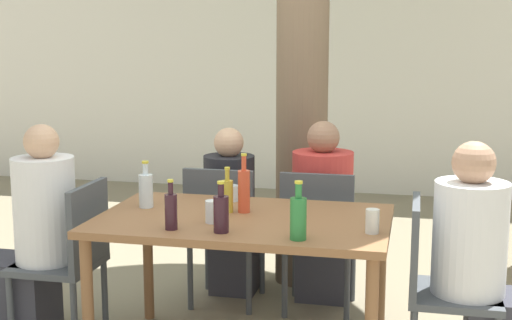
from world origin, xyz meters
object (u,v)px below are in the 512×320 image
dining_table_front (243,232)px  drinking_glass_1 (232,193)px  person_seated_1 (486,277)px  person_seated_2 (233,221)px  person_seated_3 (324,221)px  wine_bottle_5 (221,213)px  patio_chair_0 (71,253)px  person_seated_0 (33,244)px  oil_cruet_0 (227,195)px  drinking_glass_0 (372,221)px  wine_bottle_2 (171,210)px  water_bottle_1 (146,189)px  soda_bottle_3 (244,190)px  green_bottle_4 (298,217)px  patio_chair_3 (319,234)px  drinking_glass_2 (213,212)px  patio_chair_1 (437,279)px  patio_chair_2 (223,228)px

dining_table_front → drinking_glass_1: 0.39m
person_seated_1 → dining_table_front: bearing=90.0°
person_seated_2 → person_seated_3: bearing=179.0°
person_seated_3 → wine_bottle_5: size_ratio=4.78×
patio_chair_0 → person_seated_0: size_ratio=0.74×
dining_table_front → person_seated_0: (-1.22, -0.00, -0.14)m
person_seated_2 → oil_cruet_0: person_seated_2 is taller
drinking_glass_0 → dining_table_front: bearing=166.1°
drinking_glass_1 → wine_bottle_2: bearing=-101.6°
water_bottle_1 → soda_bottle_3: size_ratio=0.81×
oil_cruet_0 → soda_bottle_3: bearing=11.1°
person_seated_0 → person_seated_2: 1.32m
dining_table_front → green_bottle_4: green_bottle_4 is taller
person_seated_2 → person_seated_1: bearing=148.3°
drinking_glass_1 → oil_cruet_0: bearing=-80.9°
person_seated_0 → oil_cruet_0: 1.16m
patio_chair_3 → oil_cruet_0: (-0.41, -0.62, 0.36)m
drinking_glass_2 → patio_chair_1: bearing=7.5°
oil_cruet_0 → drinking_glass_2: bearing=-93.4°
oil_cruet_0 → water_bottle_1: 0.46m
patio_chair_1 → patio_chair_2: bearing=61.6°
wine_bottle_2 → patio_chair_3: bearing=60.0°
drinking_glass_2 → soda_bottle_3: bearing=67.7°
patio_chair_1 → drinking_glass_0: (-0.31, -0.17, 0.32)m
person_seated_3 → green_bottle_4: bearing=92.0°
patio_chair_1 → patio_chair_2: (-1.29, 0.70, 0.00)m
dining_table_front → person_seated_0: person_seated_0 is taller
water_bottle_1 → patio_chair_3: bearing=34.9°
wine_bottle_5 → oil_cruet_0: bearing=100.9°
patio_chair_2 → person_seated_0: (-0.92, -0.70, 0.04)m
person_seated_1 → green_bottle_4: size_ratio=4.40×
oil_cruet_0 → wine_bottle_2: wine_bottle_2 is taller
patio_chair_2 → water_bottle_1: water_bottle_1 is taller
patio_chair_1 → oil_cruet_0: size_ratio=3.73×
patio_chair_1 → person_seated_2: person_seated_2 is taller
patio_chair_2 → person_seated_2: bearing=-90.0°
green_bottle_4 → drinking_glass_0: size_ratio=2.35×
dining_table_front → patio_chair_1: bearing=0.0°
dining_table_front → person_seated_1: bearing=-0.0°
wine_bottle_2 → green_bottle_4: bearing=-3.3°
dining_table_front → wine_bottle_2: bearing=-131.9°
water_bottle_1 → wine_bottle_2: size_ratio=1.04×
dining_table_front → drinking_glass_2: drinking_glass_2 is taller
person_seated_0 → water_bottle_1: size_ratio=4.79×
green_bottle_4 → drinking_glass_0: 0.38m
patio_chair_2 → drinking_glass_1: size_ratio=9.90×
person_seated_0 → patio_chair_2: bearing=127.3°
patio_chair_3 → patio_chair_0: bearing=28.4°
water_bottle_1 → wine_bottle_2: (0.29, -0.40, -0.00)m
wine_bottle_5 → drinking_glass_0: 0.72m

